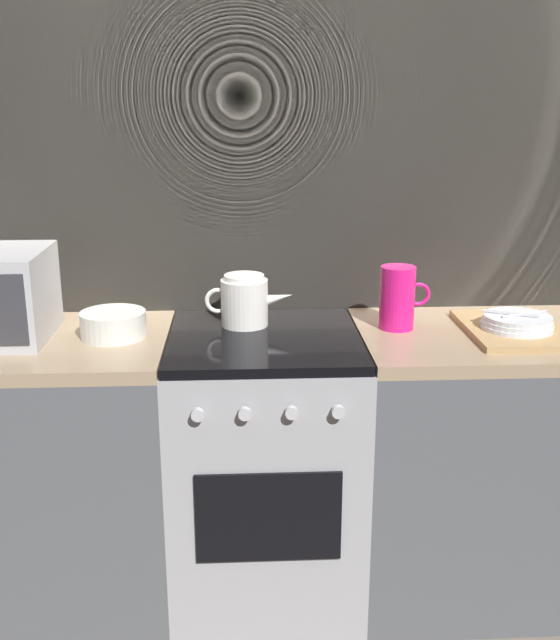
{
  "coord_description": "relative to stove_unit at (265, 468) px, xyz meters",
  "views": [
    {
      "loc": [
        -0.07,
        -2.21,
        1.61
      ],
      "look_at": [
        0.05,
        0.0,
        0.95
      ],
      "focal_mm": 42.28,
      "sensor_mm": 36.0,
      "label": 1
    }
  ],
  "objects": [
    {
      "name": "dish_pile",
      "position": [
        0.78,
        -0.02,
        0.47
      ],
      "size": [
        0.3,
        0.4,
        0.07
      ],
      "color": "tan",
      "rests_on": "counter_right"
    },
    {
      "name": "pitcher",
      "position": [
        0.42,
        0.06,
        0.55
      ],
      "size": [
        0.16,
        0.11,
        0.2
      ],
      "color": "#E5197A",
      "rests_on": "counter_right"
    },
    {
      "name": "counter_right",
      "position": [
        0.9,
        0.0,
        0.0
      ],
      "size": [
        1.2,
        0.6,
        0.9
      ],
      "color": "#515459",
      "rests_on": "ground_plane"
    },
    {
      "name": "kettle",
      "position": [
        -0.06,
        0.12,
        0.53
      ],
      "size": [
        0.28,
        0.15,
        0.17
      ],
      "color": "white",
      "rests_on": "stove_unit"
    },
    {
      "name": "ground_plane",
      "position": [
        0.0,
        0.0,
        -0.45
      ],
      "size": [
        8.0,
        8.0,
        0.0
      ],
      "primitive_type": "plane",
      "color": "#6B6054"
    },
    {
      "name": "stove_unit",
      "position": [
        0.0,
        0.0,
        0.0
      ],
      "size": [
        0.6,
        0.63,
        0.9
      ],
      "color": "#9E9EA3",
      "rests_on": "ground_plane"
    },
    {
      "name": "back_wall",
      "position": [
        0.0,
        0.32,
        0.75
      ],
      "size": [
        3.6,
        0.05,
        2.4
      ],
      "color": "#A39989",
      "rests_on": "ground_plane"
    },
    {
      "name": "mixing_bowl",
      "position": [
        -0.46,
        0.01,
        0.49
      ],
      "size": [
        0.2,
        0.2,
        0.08
      ],
      "primitive_type": "cylinder",
      "color": "silver",
      "rests_on": "counter_left"
    }
  ]
}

